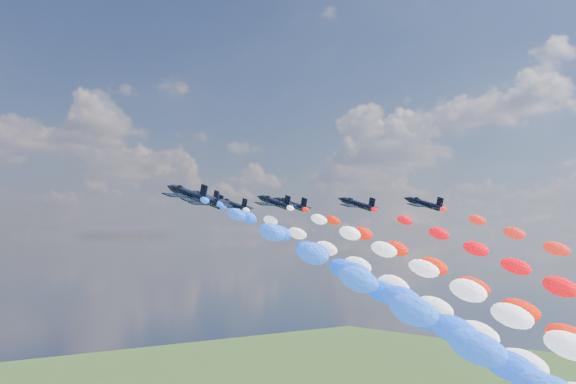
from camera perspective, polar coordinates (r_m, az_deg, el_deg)
jet_0 at (r=130.72m, az=-7.57°, el=-0.12°), size 10.35×13.69×5.92m
jet_1 at (r=146.94m, az=-6.35°, el=-0.48°), size 10.31×13.66×5.92m
trail_1 at (r=100.91m, az=14.38°, el=-12.70°), size 5.62×123.02×50.71m
jet_2 at (r=161.47m, az=-6.00°, el=-0.74°), size 9.75×13.27×5.92m
trail_2 at (r=114.79m, az=12.23°, el=-11.58°), size 5.62×123.02×50.71m
jet_3 at (r=163.22m, az=-1.03°, el=-0.79°), size 9.87×13.35×5.92m
trail_3 at (r=120.93m, az=18.56°, el=-11.06°), size 5.62×123.02×50.71m
jet_4 at (r=176.21m, az=-4.19°, el=-0.97°), size 9.72×13.24×5.92m
trail_4 at (r=130.32m, az=12.55°, el=-10.58°), size 5.62×123.02×50.71m
jet_5 at (r=172.67m, az=0.19°, el=-0.93°), size 10.06×13.48×5.92m
trail_5 at (r=130.94m, az=18.69°, el=-10.45°), size 5.62×123.02×50.71m
jet_6 at (r=173.09m, az=5.26°, el=-0.92°), size 9.68×13.22×5.92m
jet_7 at (r=172.99m, az=10.25°, el=-0.88°), size 10.01×13.45×5.92m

